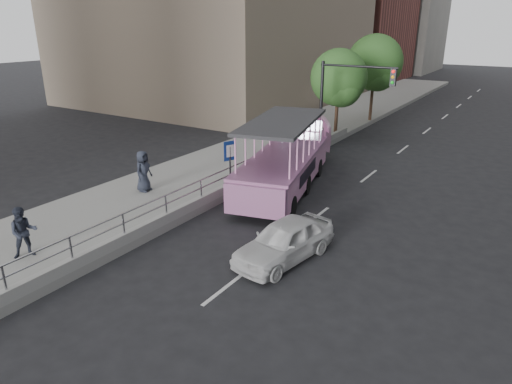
{
  "coord_description": "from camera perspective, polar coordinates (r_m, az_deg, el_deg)",
  "views": [
    {
      "loc": [
        7.84,
        -11.1,
        7.16
      ],
      "look_at": [
        -0.23,
        1.53,
        1.57
      ],
      "focal_mm": 32.0,
      "sensor_mm": 36.0,
      "label": 1
    }
  ],
  "objects": [
    {
      "name": "traffic_signal",
      "position": [
        25.72,
        10.68,
        11.92
      ],
      "size": [
        4.2,
        0.32,
        5.2
      ],
      "color": "black",
      "rests_on": "ground"
    },
    {
      "name": "pedestrian_mid",
      "position": [
        15.73,
        -27.05,
        -4.51
      ],
      "size": [
        0.94,
        1.01,
        1.65
      ],
      "primitive_type": "imported",
      "rotation": [
        0.0,
        0.0,
        1.06
      ],
      "color": "#242835",
      "rests_on": "sidewalk"
    },
    {
      "name": "pedestrian_far",
      "position": [
        20.11,
        -13.92,
        2.56
      ],
      "size": [
        0.69,
        0.95,
        1.78
      ],
      "primitive_type": "imported",
      "rotation": [
        0.0,
        0.0,
        1.72
      ],
      "color": "#242835",
      "rests_on": "sidewalk"
    },
    {
      "name": "street_tree_near",
      "position": [
        29.43,
        10.4,
        13.61
      ],
      "size": [
        3.52,
        3.52,
        5.72
      ],
      "color": "#332317",
      "rests_on": "ground"
    },
    {
      "name": "guardrail",
      "position": [
        18.11,
        -6.91,
        0.89
      ],
      "size": [
        0.07,
        22.0,
        0.71
      ],
      "color": "#9F9FA3",
      "rests_on": "kerb_wall"
    },
    {
      "name": "duck_boat",
      "position": [
        21.29,
        4.2,
        4.2
      ],
      "size": [
        4.67,
        10.17,
        3.29
      ],
      "color": "black",
      "rests_on": "ground"
    },
    {
      "name": "kerb_wall",
      "position": [
        18.34,
        -6.83,
        -1.07
      ],
      "size": [
        0.24,
        30.0,
        0.36
      ],
      "primitive_type": "cube",
      "color": "#959691",
      "rests_on": "sidewalk"
    },
    {
      "name": "parking_sign",
      "position": [
        19.26,
        -3.26,
        3.69
      ],
      "size": [
        0.23,
        0.54,
        2.55
      ],
      "color": "black",
      "rests_on": "ground"
    },
    {
      "name": "sidewalk",
      "position": [
        26.06,
        -0.2,
        4.85
      ],
      "size": [
        5.5,
        80.0,
        0.3
      ],
      "primitive_type": "cube",
      "color": "gray",
      "rests_on": "ground"
    },
    {
      "name": "ground",
      "position": [
        15.36,
        -2.36,
        -7.36
      ],
      "size": [
        160.0,
        160.0,
        0.0
      ],
      "primitive_type": "plane",
      "color": "black"
    },
    {
      "name": "street_tree_far",
      "position": [
        34.91,
        14.72,
        15.13
      ],
      "size": [
        3.97,
        3.97,
        6.45
      ],
      "color": "#332317",
      "rests_on": "ground"
    },
    {
      "name": "car",
      "position": [
        14.58,
        3.58,
        -6.09
      ],
      "size": [
        2.19,
        4.06,
        1.31
      ],
      "primitive_type": "imported",
      "rotation": [
        0.0,
        0.0,
        -0.17
      ],
      "color": "silver",
      "rests_on": "ground"
    },
    {
      "name": "midrise_stone_b",
      "position": [
        78.85,
        16.13,
        21.79
      ],
      "size": [
        16.0,
        14.0,
        20.0
      ],
      "primitive_type": "cube",
      "color": "slate",
      "rests_on": "ground"
    }
  ]
}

